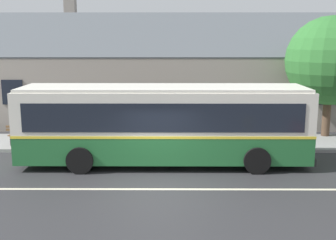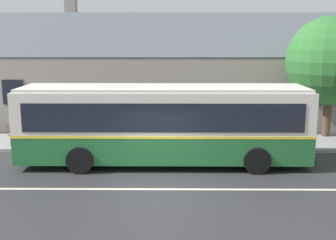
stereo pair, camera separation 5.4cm
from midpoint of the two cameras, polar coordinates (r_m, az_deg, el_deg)
ground_plane at (r=14.09m, az=-1.35°, el=-9.37°), size 300.00×300.00×0.00m
sidewalk_far at (r=19.80m, az=-0.80°, el=-3.09°), size 60.00×3.00×0.15m
lane_divider_stripe at (r=14.09m, az=-1.35°, el=-9.35°), size 60.00×0.16×0.01m
community_building at (r=27.17m, az=0.52°, el=5.07°), size 24.32×10.46×7.50m
transit_bus at (r=16.42m, az=-0.47°, el=-0.37°), size 11.20×2.80×3.08m
bench_by_building at (r=20.07m, az=-18.63°, el=-2.06°), size 1.54×0.51×0.94m
street_tree_primary at (r=21.80m, az=21.26°, el=7.46°), size 4.27×4.27×5.97m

